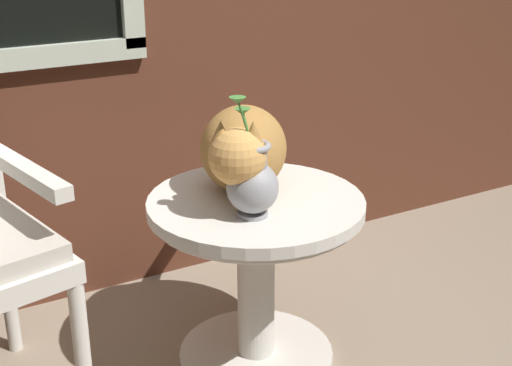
# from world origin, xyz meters

# --- Properties ---
(wicker_side_table) EXTENTS (0.63, 0.63, 0.55)m
(wicker_side_table) POSITION_xyz_m (0.10, 0.10, 0.38)
(wicker_side_table) COLOR silver
(wicker_side_table) RESTS_ON ground_plane
(cat) EXTENTS (0.40, 0.55, 0.27)m
(cat) POSITION_xyz_m (0.09, 0.16, 0.68)
(cat) COLOR #AD7A3D
(cat) RESTS_ON wicker_side_table
(pewter_vase_with_ivy) EXTENTS (0.14, 0.14, 0.34)m
(pewter_vase_with_ivy) POSITION_xyz_m (0.03, 0.00, 0.65)
(pewter_vase_with_ivy) COLOR #99999E
(pewter_vase_with_ivy) RESTS_ON wicker_side_table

